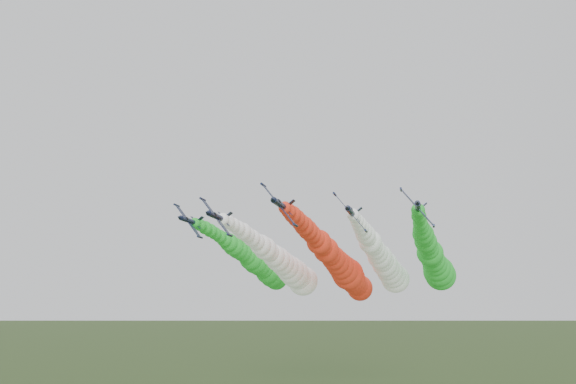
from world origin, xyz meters
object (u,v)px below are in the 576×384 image
at_px(jet_outer_right, 434,260).
at_px(jet_inner_right, 384,262).
at_px(jet_outer_left, 256,263).
at_px(jet_inner_left, 285,265).
at_px(jet_lead, 336,261).
at_px(jet_trail, 347,274).

bearing_deg(jet_outer_right, jet_inner_right, -158.90).
bearing_deg(jet_outer_left, jet_inner_left, -43.39).
bearing_deg(jet_inner_right, jet_outer_left, 167.58).
bearing_deg(jet_inner_right, jet_lead, -132.29).
bearing_deg(jet_lead, jet_trail, 92.46).
distance_m(jet_outer_right, jet_trail, 25.37).
bearing_deg(jet_inner_left, jet_inner_right, 5.65).
bearing_deg(jet_inner_left, jet_outer_left, 136.61).
height_order(jet_lead, jet_trail, jet_lead).
bearing_deg(jet_outer_right, jet_lead, -144.50).
bearing_deg(jet_lead, jet_outer_left, 142.83).
bearing_deg(jet_trail, jet_outer_right, -28.41).
relative_size(jet_inner_left, jet_trail, 1.00).
relative_size(jet_lead, jet_inner_right, 1.00).
bearing_deg(jet_outer_right, jet_trail, 151.59).
distance_m(jet_lead, jet_inner_left, 15.86).
bearing_deg(jet_outer_left, jet_trail, 21.92).
xyz_separation_m(jet_outer_left, jet_trail, (22.53, 9.07, -2.74)).
bearing_deg(jet_lead, jet_outer_right, 35.50).
distance_m(jet_inner_right, jet_trail, 19.74).
height_order(jet_outer_left, jet_outer_right, jet_outer_right).
bearing_deg(jet_trail, jet_inner_right, -56.61).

